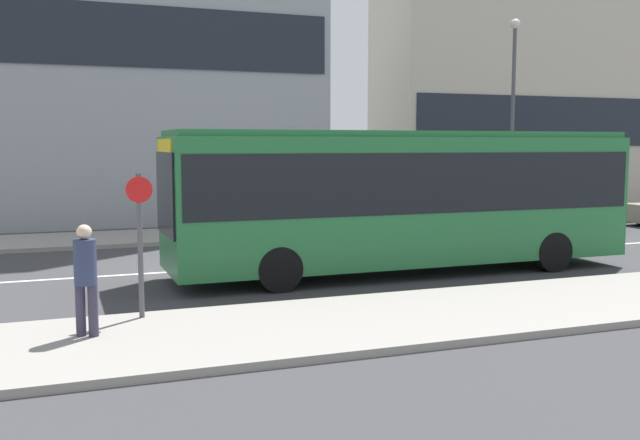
# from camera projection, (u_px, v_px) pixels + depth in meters

# --- Properties ---
(ground_plane) EXTENTS (120.00, 120.00, 0.00)m
(ground_plane) POSITION_uv_depth(u_px,v_px,m) (218.00, 269.00, 17.55)
(ground_plane) COLOR #3A3A3D
(sidewalk_near) EXTENTS (44.00, 3.50, 0.13)m
(sidewalk_near) POSITION_uv_depth(u_px,v_px,m) (300.00, 328.00, 11.72)
(sidewalk_near) COLOR gray
(sidewalk_near) RESTS_ON ground_plane
(sidewalk_far) EXTENTS (44.00, 3.50, 0.13)m
(sidewalk_far) POSITION_uv_depth(u_px,v_px,m) (177.00, 236.00, 23.36)
(sidewalk_far) COLOR gray
(sidewalk_far) RESTS_ON ground_plane
(lane_centerline) EXTENTS (41.80, 0.16, 0.01)m
(lane_centerline) POSITION_uv_depth(u_px,v_px,m) (218.00, 269.00, 17.55)
(lane_centerline) COLOR silver
(lane_centerline) RESTS_ON ground_plane
(apartment_block_right_tower) EXTENTS (15.57, 4.31, 14.86)m
(apartment_block_right_tower) POSITION_uv_depth(u_px,v_px,m) (536.00, 52.00, 33.85)
(apartment_block_right_tower) COLOR beige
(apartment_block_right_tower) RESTS_ON ground_plane
(city_bus) EXTENTS (11.18, 2.60, 3.37)m
(city_bus) POSITION_uv_depth(u_px,v_px,m) (403.00, 192.00, 16.91)
(city_bus) COLOR #236B38
(city_bus) RESTS_ON ground_plane
(parked_car_0) EXTENTS (4.40, 1.90, 1.27)m
(parked_car_0) POSITION_uv_depth(u_px,v_px,m) (558.00, 213.00, 25.39)
(parked_car_0) COLOR black
(parked_car_0) RESTS_ON ground_plane
(pedestrian_near_stop) EXTENTS (0.34, 0.34, 1.73)m
(pedestrian_near_stop) POSITION_uv_depth(u_px,v_px,m) (86.00, 273.00, 10.86)
(pedestrian_near_stop) COLOR #383347
(pedestrian_near_stop) RESTS_ON sidewalk_near
(bus_stop_sign) EXTENTS (0.44, 0.12, 2.45)m
(bus_stop_sign) POSITION_uv_depth(u_px,v_px,m) (140.00, 233.00, 11.98)
(bus_stop_sign) COLOR #4C4C51
(bus_stop_sign) RESTS_ON sidewalk_near
(street_lamp) EXTENTS (0.36, 0.36, 7.46)m
(street_lamp) POSITION_uv_depth(u_px,v_px,m) (513.00, 101.00, 26.14)
(street_lamp) COLOR #4C4C51
(street_lamp) RESTS_ON sidewalk_far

